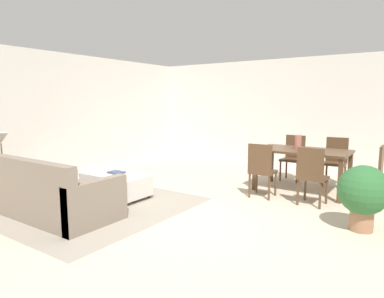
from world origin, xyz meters
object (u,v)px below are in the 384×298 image
at_px(couch, 46,194).
at_px(book_on_ottoman, 116,172).
at_px(vase_centerpiece, 298,142).
at_px(ottoman_table, 116,184).
at_px(dining_chair_near_left, 261,167).
at_px(dining_table, 302,155).
at_px(potted_plant, 363,192).
at_px(side_table, 3,171).
at_px(dining_chair_far_right, 336,158).
at_px(table_lamp, 1,140).
at_px(dining_chair_head_east, 374,170).
at_px(dining_chair_near_right, 312,173).
at_px(dining_chair_far_left, 293,155).

bearing_deg(couch, book_on_ottoman, 84.13).
bearing_deg(vase_centerpiece, couch, -127.07).
xyz_separation_m(ottoman_table, dining_chair_near_left, (2.06, 1.35, 0.29)).
relative_size(dining_table, potted_plant, 1.90).
distance_m(couch, side_table, 1.40).
height_order(couch, dining_chair_far_right, dining_chair_far_right).
xyz_separation_m(table_lamp, dining_chair_far_right, (4.42, 4.09, -0.46)).
bearing_deg(table_lamp, ottoman_table, 35.19).
bearing_deg(dining_chair_head_east, vase_centerpiece, 178.37).
bearing_deg(dining_chair_near_right, vase_centerpiece, 120.49).
bearing_deg(side_table, potted_plant, 18.68).
xyz_separation_m(dining_chair_far_left, potted_plant, (1.63, -2.28, -0.03)).
relative_size(dining_chair_near_right, dining_chair_far_right, 1.00).
height_order(ottoman_table, dining_chair_near_right, dining_chair_near_right).
xyz_separation_m(ottoman_table, dining_table, (2.48, 2.17, 0.44)).
bearing_deg(dining_chair_head_east, dining_chair_far_left, 152.32).
bearing_deg(dining_chair_head_east, dining_chair_near_right, -134.17).
xyz_separation_m(dining_table, vase_centerpiece, (-0.09, 0.01, 0.22)).
distance_m(side_table, book_on_ottoman, 1.89).
distance_m(book_on_ottoman, potted_plant, 3.77).
xyz_separation_m(dining_chair_near_left, dining_chair_far_right, (0.82, 1.65, 0.00)).
bearing_deg(dining_chair_near_right, dining_chair_near_left, -179.00).
xyz_separation_m(couch, dining_chair_near_right, (3.02, 2.55, 0.23)).
distance_m(dining_chair_near_right, book_on_ottoman, 3.18).
relative_size(couch, dining_chair_head_east, 2.36).
xyz_separation_m(couch, table_lamp, (-1.39, 0.10, 0.69)).
distance_m(vase_centerpiece, book_on_ottoman, 3.26).
bearing_deg(dining_table, book_on_ottoman, -139.71).
xyz_separation_m(side_table, dining_chair_near_left, (3.59, 2.43, 0.07)).
xyz_separation_m(ottoman_table, dining_chair_near_right, (2.87, 1.36, 0.29)).
xyz_separation_m(side_table, potted_plant, (5.23, 1.77, 0.04)).
xyz_separation_m(dining_chair_far_right, potted_plant, (0.82, -2.32, -0.03)).
bearing_deg(dining_table, potted_plant, -50.89).
bearing_deg(dining_chair_near_left, side_table, -145.90).
bearing_deg(dining_chair_head_east, dining_table, 178.61).
bearing_deg(dining_chair_head_east, table_lamp, -148.01).
relative_size(table_lamp, dining_chair_far_right, 0.57).
distance_m(dining_chair_head_east, vase_centerpiece, 1.30).
xyz_separation_m(dining_table, dining_chair_head_east, (1.15, -0.03, -0.15)).
height_order(side_table, book_on_ottoman, side_table).
bearing_deg(book_on_ottoman, dining_chair_far_right, 45.52).
height_order(table_lamp, dining_chair_far_right, table_lamp).
relative_size(dining_table, dining_chair_head_east, 1.72).
relative_size(dining_chair_near_right, dining_chair_far_left, 1.00).
distance_m(vase_centerpiece, potted_plant, 2.02).
bearing_deg(side_table, ottoman_table, 35.19).
relative_size(dining_chair_near_left, potted_plant, 1.11).
distance_m(dining_chair_near_left, dining_chair_near_right, 0.82).
xyz_separation_m(dining_chair_near_right, book_on_ottoman, (-2.90, -1.31, -0.11)).
height_order(side_table, potted_plant, potted_plant).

